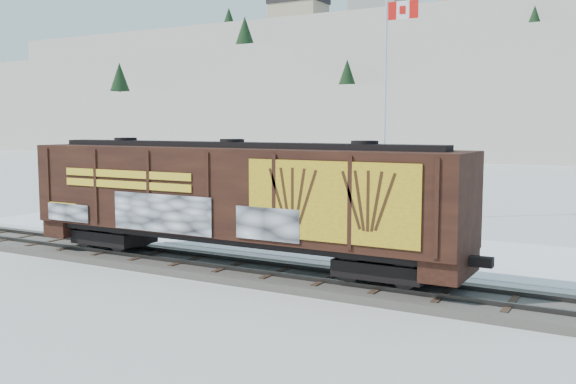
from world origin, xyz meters
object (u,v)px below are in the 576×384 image
Objects in this scene: flagpole at (386,138)px; car_white at (305,229)px; hopper_railcar at (232,195)px; car_silver at (198,219)px; car_dark at (350,228)px.

flagpole is 10.62m from car_white.
flagpole is at bearing 89.90° from hopper_railcar.
car_silver is (-6.39, -9.40, -3.94)m from flagpole.
car_dark is (1.15, -7.51, -4.07)m from flagpole.
hopper_railcar is 15.67m from flagpole.
hopper_railcar is at bearing 175.62° from car_white.
flagpole is 2.49× the size of car_white.
flagpole reaches higher than car_silver.
car_white is 2.66m from car_dark.
car_silver is 0.88× the size of car_white.
hopper_railcar reaches higher than car_silver.
car_silver is 6.37m from car_white.
hopper_railcar reaches higher than car_white.
flagpole is at bearing -10.16° from car_silver.
car_silver is at bearing 81.13° from car_white.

